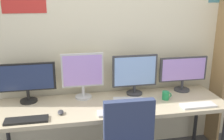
# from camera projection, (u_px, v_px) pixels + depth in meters

# --- Properties ---
(wall_back) EXTENTS (4.77, 0.11, 2.60)m
(wall_back) POSITION_uv_depth(u_px,v_px,m) (106.00, 43.00, 2.95)
(wall_back) COLOR beige
(wall_back) RESTS_ON ground_plane
(desk) EXTENTS (2.37, 0.68, 0.74)m
(desk) POSITION_uv_depth(u_px,v_px,m) (113.00, 108.00, 2.73)
(desk) COLOR tan
(desk) RESTS_ON ground_plane
(monitor_far_left) EXTENTS (0.59, 0.18, 0.42)m
(monitor_far_left) POSITION_uv_depth(u_px,v_px,m) (27.00, 80.00, 2.69)
(monitor_far_left) COLOR black
(monitor_far_left) RESTS_ON desk
(monitor_center_left) EXTENTS (0.45, 0.18, 0.50)m
(monitor_center_left) POSITION_uv_depth(u_px,v_px,m) (83.00, 73.00, 2.78)
(monitor_center_left) COLOR silver
(monitor_center_left) RESTS_ON desk
(monitor_center_right) EXTENTS (0.51, 0.18, 0.45)m
(monitor_center_right) POSITION_uv_depth(u_px,v_px,m) (135.00, 73.00, 2.90)
(monitor_center_right) COLOR #38383D
(monitor_center_right) RESTS_ON desk
(monitor_far_right) EXTENTS (0.57, 0.18, 0.40)m
(monitor_far_right) POSITION_uv_depth(u_px,v_px,m) (183.00, 71.00, 3.00)
(monitor_far_right) COLOR #38383D
(monitor_far_right) RESTS_ON desk
(keyboard_left) EXTENTS (0.39, 0.13, 0.02)m
(keyboard_left) POSITION_uv_depth(u_px,v_px,m) (26.00, 120.00, 2.35)
(keyboard_left) COLOR black
(keyboard_left) RESTS_ON desk
(keyboard_center) EXTENTS (0.39, 0.13, 0.02)m
(keyboard_center) POSITION_uv_depth(u_px,v_px,m) (117.00, 112.00, 2.50)
(keyboard_center) COLOR silver
(keyboard_center) RESTS_ON desk
(keyboard_right) EXTENTS (0.36, 0.13, 0.02)m
(keyboard_right) POSITION_uv_depth(u_px,v_px,m) (198.00, 105.00, 2.65)
(keyboard_right) COLOR silver
(keyboard_right) RESTS_ON desk
(computer_mouse) EXTENTS (0.06, 0.10, 0.03)m
(computer_mouse) POSITION_uv_depth(u_px,v_px,m) (61.00, 112.00, 2.48)
(computer_mouse) COLOR #38383D
(computer_mouse) RESTS_ON desk
(laptop_closed) EXTENTS (0.35, 0.27, 0.02)m
(laptop_closed) POSITION_uv_depth(u_px,v_px,m) (129.00, 102.00, 2.72)
(laptop_closed) COLOR silver
(laptop_closed) RESTS_ON desk
(coffee_mug) EXTENTS (0.11, 0.08, 0.09)m
(coffee_mug) POSITION_uv_depth(u_px,v_px,m) (166.00, 95.00, 2.81)
(coffee_mug) COLOR #1E8C4C
(coffee_mug) RESTS_ON desk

